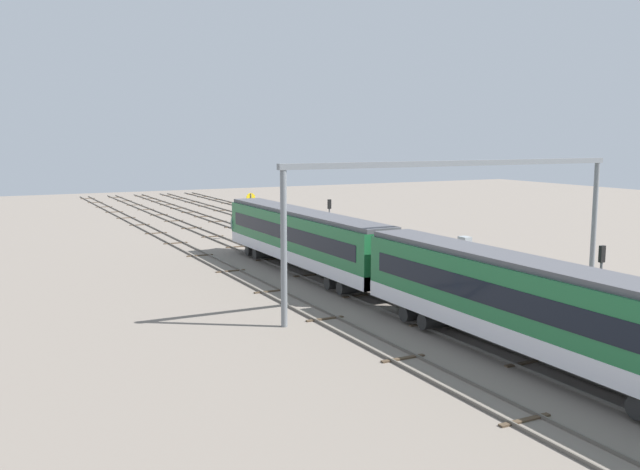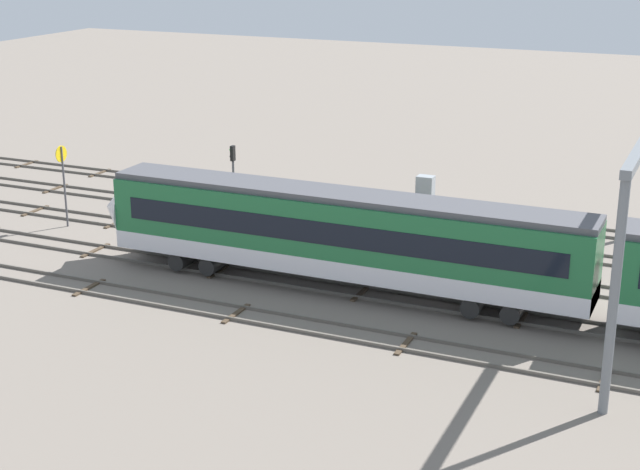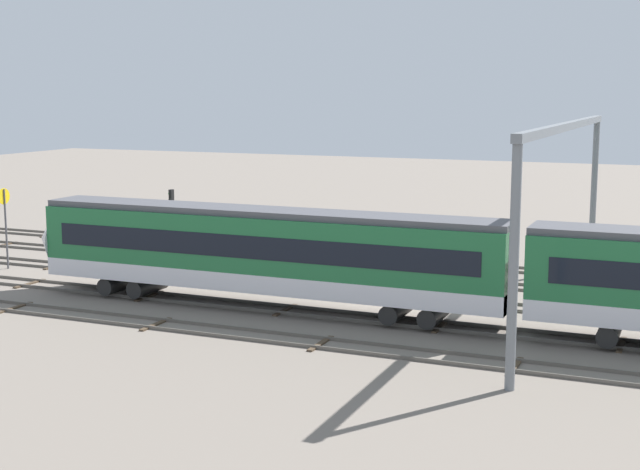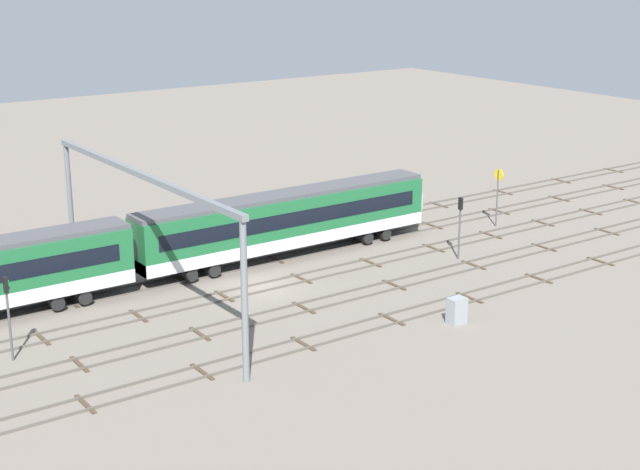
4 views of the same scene
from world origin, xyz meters
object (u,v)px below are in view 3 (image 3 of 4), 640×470
overhead_gantry (566,165)px  speed_sign_near_foreground (5,216)px  signal_light_trackside_departure (172,216)px  relay_cabinet (362,239)px

overhead_gantry → speed_sign_near_foreground: bearing=2.6°
signal_light_trackside_departure → speed_sign_near_foreground: bearing=28.3°
speed_sign_near_foreground → signal_light_trackside_departure: 9.86m
speed_sign_near_foreground → relay_cabinet: speed_sign_near_foreground is taller
overhead_gantry → signal_light_trackside_departure: size_ratio=5.28×
speed_sign_near_foreground → signal_light_trackside_departure: size_ratio=1.04×
overhead_gantry → relay_cabinet: bearing=-40.2°
speed_sign_near_foreground → signal_light_trackside_departure: (-8.68, -4.68, -0.15)m
speed_sign_near_foreground → relay_cabinet: (-17.62, -13.94, -2.40)m
relay_cabinet → signal_light_trackside_departure: bearing=46.0°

